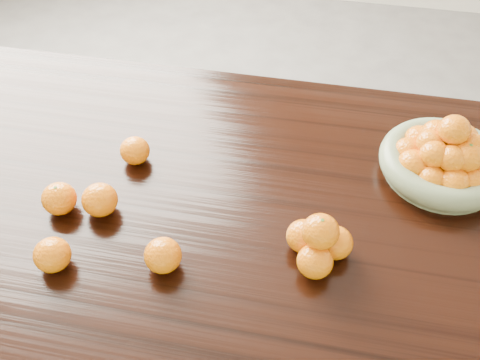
% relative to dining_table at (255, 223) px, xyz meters
% --- Properties ---
extents(ground, '(5.00, 5.00, 0.00)m').
position_rel_dining_table_xyz_m(ground, '(0.00, 0.00, -0.66)').
color(ground, '#5F5C59').
rests_on(ground, ground).
extents(dining_table, '(2.00, 1.00, 0.75)m').
position_rel_dining_table_xyz_m(dining_table, '(0.00, 0.00, 0.00)').
color(dining_table, black).
rests_on(dining_table, ground).
extents(fruit_bowl, '(0.31, 0.31, 0.17)m').
position_rel_dining_table_xyz_m(fruit_bowl, '(0.44, 0.18, 0.14)').
color(fruit_bowl, '#6D7858').
rests_on(fruit_bowl, dining_table).
extents(orange_pyramid, '(0.15, 0.14, 0.12)m').
position_rel_dining_table_xyz_m(orange_pyramid, '(0.16, -0.14, 0.14)').
color(orange_pyramid, orange).
rests_on(orange_pyramid, dining_table).
extents(loose_orange_0, '(0.08, 0.08, 0.07)m').
position_rel_dining_table_xyz_m(loose_orange_0, '(-0.44, -0.12, 0.13)').
color(loose_orange_0, orange).
rests_on(loose_orange_0, dining_table).
extents(loose_orange_1, '(0.08, 0.08, 0.08)m').
position_rel_dining_table_xyz_m(loose_orange_1, '(-0.35, -0.11, 0.13)').
color(loose_orange_1, orange).
rests_on(loose_orange_1, dining_table).
extents(loose_orange_2, '(0.08, 0.08, 0.07)m').
position_rel_dining_table_xyz_m(loose_orange_2, '(-0.16, -0.23, 0.13)').
color(loose_orange_2, orange).
rests_on(loose_orange_2, dining_table).
extents(loose_orange_3, '(0.08, 0.08, 0.07)m').
position_rel_dining_table_xyz_m(loose_orange_3, '(-0.32, 0.07, 0.12)').
color(loose_orange_3, orange).
rests_on(loose_orange_3, dining_table).
extents(loose_orange_4, '(0.08, 0.08, 0.07)m').
position_rel_dining_table_xyz_m(loose_orange_4, '(-0.39, -0.27, 0.13)').
color(loose_orange_4, orange).
rests_on(loose_orange_4, dining_table).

